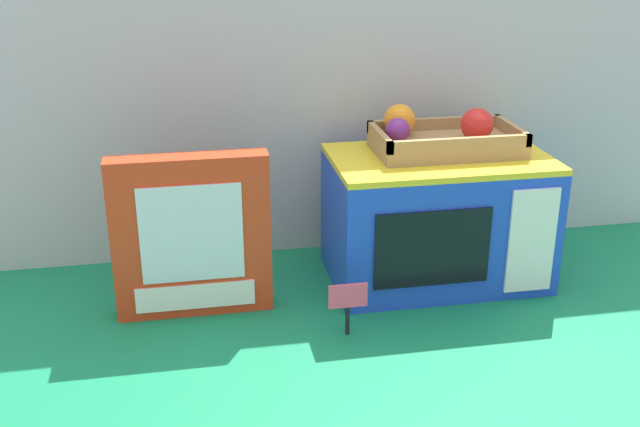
# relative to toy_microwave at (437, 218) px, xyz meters

# --- Properties ---
(ground_plane) EXTENTS (1.70, 1.70, 0.00)m
(ground_plane) POSITION_rel_toy_microwave_xyz_m (-0.17, -0.02, -0.13)
(ground_plane) COLOR #147A4C
(ground_plane) RESTS_ON ground
(display_back_panel) EXTENTS (1.61, 0.03, 0.70)m
(display_back_panel) POSITION_rel_toy_microwave_xyz_m (-0.17, 0.21, 0.22)
(display_back_panel) COLOR #B7BABF
(display_back_panel) RESTS_ON ground
(toy_microwave) EXTENTS (0.43, 0.26, 0.26)m
(toy_microwave) POSITION_rel_toy_microwave_xyz_m (0.00, 0.00, 0.00)
(toy_microwave) COLOR blue
(toy_microwave) RESTS_ON ground
(food_groups_crate) EXTENTS (0.29, 0.16, 0.09)m
(food_groups_crate) POSITION_rel_toy_microwave_xyz_m (0.01, 0.03, 0.16)
(food_groups_crate) COLOR #A37F51
(food_groups_crate) RESTS_ON toy_microwave
(cookie_set_box) EXTENTS (0.29, 0.05, 0.31)m
(cookie_set_box) POSITION_rel_toy_microwave_xyz_m (-0.49, -0.06, 0.02)
(cookie_set_box) COLOR red
(cookie_set_box) RESTS_ON ground
(price_sign) EXTENTS (0.07, 0.01, 0.10)m
(price_sign) POSITION_rel_toy_microwave_xyz_m (-0.23, -0.20, -0.06)
(price_sign) COLOR black
(price_sign) RESTS_ON ground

